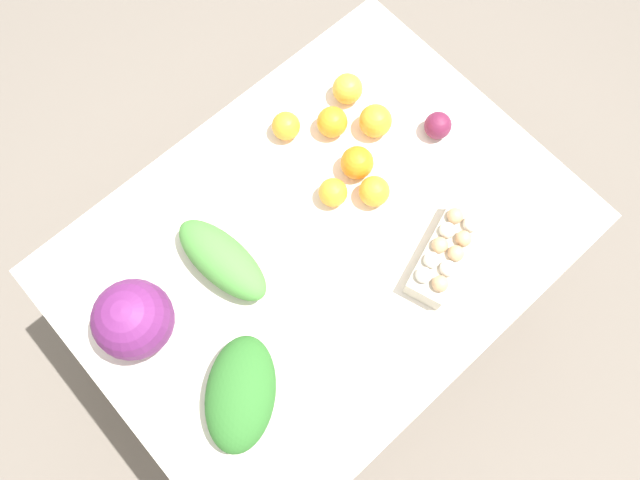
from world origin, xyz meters
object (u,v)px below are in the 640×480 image
at_px(cabbage_purple, 133,319).
at_px(beet_root, 438,125).
at_px(orange_1, 357,163).
at_px(orange_3, 348,89).
at_px(orange_0, 332,122).
at_px(orange_2, 375,121).
at_px(orange_4, 286,126).
at_px(egg_carton, 445,253).
at_px(orange_6, 333,192).
at_px(greens_bunch_beet_tops, 222,260).
at_px(orange_5, 375,192).
at_px(greens_bunch_dandelion, 241,393).

xyz_separation_m(cabbage_purple, beet_root, (0.86, -0.09, -0.05)).
bearing_deg(orange_1, orange_3, 53.39).
bearing_deg(orange_0, orange_2, -41.27).
bearing_deg(orange_4, egg_carton, -83.83).
height_order(beet_root, orange_6, orange_6).
bearing_deg(beet_root, greens_bunch_beet_tops, 172.34).
relative_size(egg_carton, orange_3, 3.29).
height_order(orange_1, orange_6, orange_1).
xyz_separation_m(orange_1, orange_2, (0.11, 0.05, 0.00)).
height_order(greens_bunch_beet_tops, orange_2, greens_bunch_beet_tops).
bearing_deg(egg_carton, orange_0, 66.41).
xyz_separation_m(egg_carton, greens_bunch_beet_tops, (-0.40, 0.33, 0.01)).
height_order(orange_1, orange_5, orange_1).
bearing_deg(orange_5, orange_4, 98.32).
height_order(greens_bunch_beet_tops, orange_1, greens_bunch_beet_tops).
bearing_deg(orange_1, greens_bunch_beet_tops, 176.32).
relative_size(egg_carton, greens_bunch_dandelion, 1.03).
bearing_deg(beet_root, cabbage_purple, 173.71).
bearing_deg(orange_6, orange_5, -41.79).
distance_m(cabbage_purple, beet_root, 0.87).
distance_m(orange_1, orange_2, 0.13).
relative_size(cabbage_purple, greens_bunch_beet_tops, 0.68).
distance_m(orange_1, orange_3, 0.21).
distance_m(egg_carton, orange_1, 0.31).
xyz_separation_m(egg_carton, orange_4, (-0.05, 0.50, -0.01)).
bearing_deg(orange_1, orange_5, -103.27).
bearing_deg(greens_bunch_beet_tops, orange_6, -7.93).
relative_size(cabbage_purple, orange_5, 2.36).
relative_size(greens_bunch_beet_tops, greens_bunch_dandelion, 1.05).
bearing_deg(egg_carton, orange_1, 70.25).
bearing_deg(egg_carton, orange_5, 74.90).
height_order(orange_0, orange_4, orange_0).
xyz_separation_m(egg_carton, orange_2, (0.12, 0.36, -0.00)).
distance_m(greens_bunch_dandelion, orange_4, 0.66).
xyz_separation_m(orange_2, orange_6, (-0.21, -0.07, -0.01)).
xyz_separation_m(egg_carton, beet_root, (0.23, 0.25, -0.01)).
relative_size(greens_bunch_dandelion, orange_2, 3.00).
bearing_deg(greens_bunch_beet_tops, orange_0, 12.83).
bearing_deg(orange_2, greens_bunch_dandelion, -156.99).
xyz_separation_m(greens_bunch_dandelion, orange_1, (0.56, 0.23, -0.01)).
xyz_separation_m(orange_1, orange_3, (0.13, 0.17, -0.00)).
distance_m(orange_1, orange_4, 0.20).
relative_size(greens_bunch_dandelion, orange_1, 3.06).
height_order(greens_bunch_dandelion, orange_6, greens_bunch_dandelion).
relative_size(egg_carton, orange_4, 3.56).
bearing_deg(orange_5, orange_0, 76.14).
distance_m(beet_root, orange_6, 0.32).
xyz_separation_m(orange_2, orange_5, (-0.13, -0.14, -0.00)).
relative_size(greens_bunch_beet_tops, orange_5, 3.48).
distance_m(beet_root, orange_4, 0.38).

